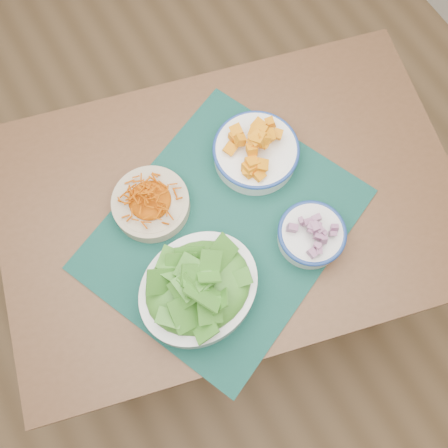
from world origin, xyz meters
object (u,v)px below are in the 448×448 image
carrot_bowl (150,202)px  lettuce_bowl (198,287)px  squash_bowl (256,149)px  placemat (224,229)px  table (230,219)px  onion_bowl (312,234)px

carrot_bowl → lettuce_bowl: lettuce_bowl is taller
squash_bowl → lettuce_bowl: (-0.27, -0.21, 0.01)m
placemat → carrot_bowl: carrot_bowl is taller
carrot_bowl → table: bearing=-26.3°
table → placemat: size_ratio=2.11×
squash_bowl → onion_bowl: (-0.00, -0.23, -0.01)m
table → placemat: placemat is taller
table → lettuce_bowl: bearing=-124.0°
squash_bowl → onion_bowl: bearing=-90.1°
placemat → carrot_bowl: bearing=109.0°
placemat → onion_bowl: size_ratio=3.80×
table → carrot_bowl: 0.23m
table → placemat: 0.13m
placemat → squash_bowl: bearing=13.5°
table → squash_bowl: (0.11, 0.07, 0.17)m
placemat → onion_bowl: bearing=-61.3°
lettuce_bowl → carrot_bowl: bearing=77.4°
table → squash_bowl: squash_bowl is taller
table → placemat: (-0.04, -0.05, 0.12)m
table → onion_bowl: onion_bowl is taller
squash_bowl → carrot_bowl: bearing=177.4°
carrot_bowl → onion_bowl: 0.36m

